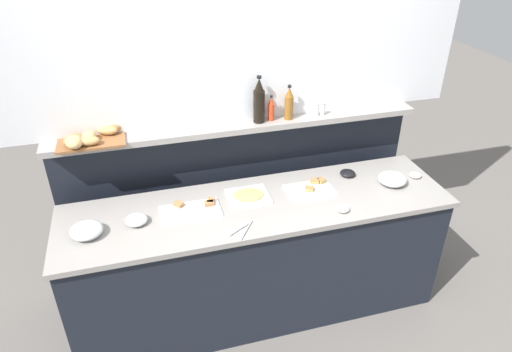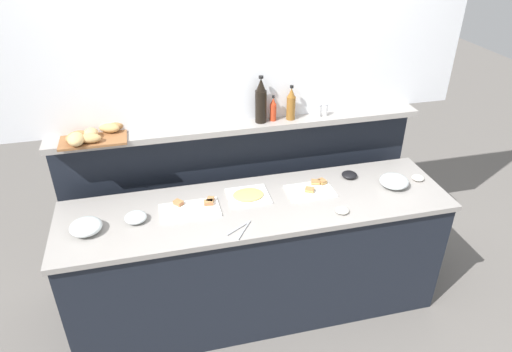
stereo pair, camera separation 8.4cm
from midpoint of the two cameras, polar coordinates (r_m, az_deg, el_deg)
ground_plane at (r=3.88m, az=-2.84°, el=-9.47°), size 12.00×12.00×0.00m
buffet_counter at (r=3.15m, az=-0.51°, el=-10.13°), size 2.45×0.65×0.88m
back_ledge_unit at (r=3.42m, az=-2.74°, el=-2.13°), size 2.50×0.22×1.24m
upper_wall_panel at (r=2.95m, az=-3.50°, el=19.28°), size 3.10×0.08×1.36m
sandwich_platter_rear at (r=3.03m, az=6.00°, el=-1.57°), size 0.30×0.20×0.04m
sandwich_platter_front at (r=2.85m, az=-8.71°, el=-4.16°), size 0.37×0.21×0.04m
cold_cuts_platter at (r=2.95m, az=-1.77°, el=-2.44°), size 0.26×0.23×0.02m
glass_bowl_large at (r=2.80m, az=-15.37°, el=-5.27°), size 0.13×0.13×0.05m
glass_bowl_medium at (r=3.19m, az=15.73°, el=-0.39°), size 0.19×0.19×0.08m
glass_bowl_small at (r=2.79m, az=-20.99°, el=-6.32°), size 0.18×0.18×0.07m
condiment_bowl_dark at (r=3.22m, az=10.51°, el=0.34°), size 0.10×0.10×0.04m
condiment_bowl_cream at (r=2.86m, az=9.82°, el=-4.00°), size 0.08×0.08×0.03m
condiment_bowl_teal at (r=3.32m, az=18.36°, el=0.11°), size 0.08×0.08×0.03m
serving_tongs at (r=2.67m, az=-2.40°, el=-6.53°), size 0.16×0.16×0.01m
hot_sauce_bottle at (r=3.10m, az=1.10°, el=8.21°), size 0.04×0.04×0.18m
vinegar_bottle_amber at (r=3.11m, az=3.30°, el=8.86°), size 0.06×0.06×0.24m
wine_bottle_dark at (r=3.05m, az=-0.42°, el=9.16°), size 0.08×0.08×0.32m
salt_shaker at (r=3.20m, az=6.73°, el=8.13°), size 0.03×0.03×0.09m
pepper_shaker at (r=3.22m, az=7.46°, el=8.20°), size 0.03×0.03×0.09m
bread_basket at (r=3.00m, az=-20.51°, el=4.49°), size 0.42×0.31×0.08m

